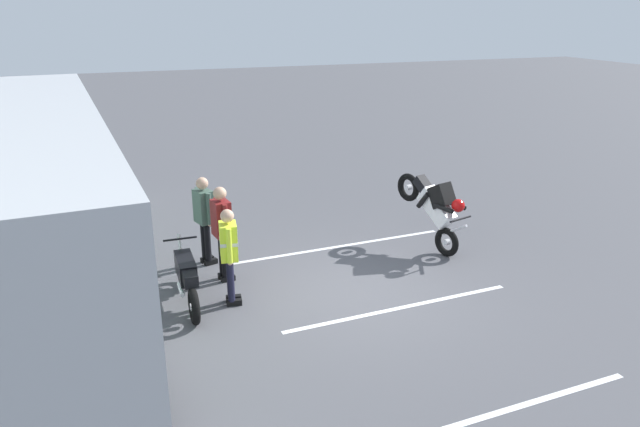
# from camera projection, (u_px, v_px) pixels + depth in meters

# --- Properties ---
(ground_plane) EXTENTS (80.00, 80.00, 0.00)m
(ground_plane) POSITION_uv_depth(u_px,v_px,m) (356.00, 292.00, 10.68)
(ground_plane) COLOR #4C4C51
(tour_bus) EXTENTS (11.08, 3.17, 3.25)m
(tour_bus) POSITION_uv_depth(u_px,v_px,m) (27.00, 210.00, 9.85)
(tour_bus) COLOR #B7BABF
(tour_bus) RESTS_ON ground_plane
(spectator_far_left) EXTENTS (0.58, 0.36, 1.69)m
(spectator_far_left) POSITION_uv_depth(u_px,v_px,m) (229.00, 249.00, 9.96)
(spectator_far_left) COLOR black
(spectator_far_left) RESTS_ON ground_plane
(spectator_left) EXTENTS (0.58, 0.35, 1.79)m
(spectator_left) POSITION_uv_depth(u_px,v_px,m) (222.00, 225.00, 10.82)
(spectator_left) COLOR black
(spectator_left) RESTS_ON ground_plane
(spectator_centre) EXTENTS (0.57, 0.39, 1.76)m
(spectator_centre) POSITION_uv_depth(u_px,v_px,m) (204.00, 213.00, 11.53)
(spectator_centre) COLOR black
(spectator_centre) RESTS_ON ground_plane
(parked_motorcycle_silver) EXTENTS (2.05, 0.58, 0.99)m
(parked_motorcycle_silver) POSITION_uv_depth(u_px,v_px,m) (187.00, 278.00, 10.12)
(parked_motorcycle_silver) COLOR black
(parked_motorcycle_silver) RESTS_ON ground_plane
(stunt_motorcycle) EXTENTS (2.01, 0.85, 1.59)m
(stunt_motorcycle) POSITION_uv_depth(u_px,v_px,m) (435.00, 206.00, 12.20)
(stunt_motorcycle) COLOR black
(stunt_motorcycle) RESTS_ON ground_plane
(bay_line_a) EXTENTS (0.26, 3.88, 0.01)m
(bay_line_a) POSITION_uv_depth(u_px,v_px,m) (507.00, 410.00, 7.57)
(bay_line_a) COLOR white
(bay_line_a) RESTS_ON ground_plane
(bay_line_b) EXTENTS (0.28, 4.21, 0.01)m
(bay_line_b) POSITION_uv_depth(u_px,v_px,m) (400.00, 308.00, 10.12)
(bay_line_b) COLOR white
(bay_line_b) RESTS_ON ground_plane
(bay_line_c) EXTENTS (0.31, 4.84, 0.01)m
(bay_line_c) POSITION_uv_depth(u_px,v_px,m) (336.00, 247.00, 12.68)
(bay_line_c) COLOR white
(bay_line_c) RESTS_ON ground_plane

